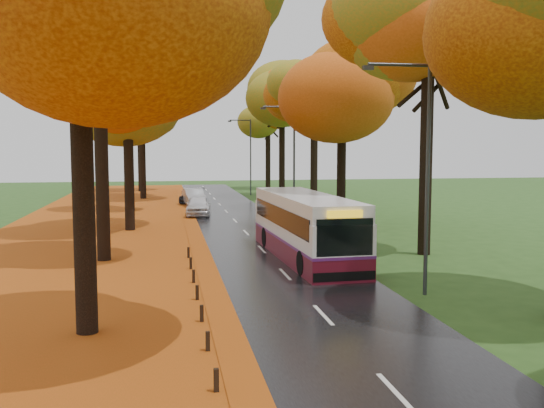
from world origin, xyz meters
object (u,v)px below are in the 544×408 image
object	(u,v)px
bus	(305,225)
car_silver	(194,197)
streetlamp_near	(421,160)
car_dark	(192,196)
streetlamp_mid	(291,153)
streetlamp_far	(248,151)
car_white	(198,206)

from	to	relation	value
bus	car_silver	bearing A→B (deg)	96.09
streetlamp_near	car_dark	bearing A→B (deg)	99.84
streetlamp_near	streetlamp_mid	world-z (taller)	same
streetlamp_near	car_silver	xyz separation A→B (m)	(-6.26, 33.44, -3.93)
bus	car_silver	size ratio (longest dim) A/B	2.48
streetlamp_far	streetlamp_mid	bearing A→B (deg)	-90.00
car_white	streetlamp_near	bearing A→B (deg)	-70.92
streetlamp_mid	car_silver	bearing A→B (deg)	118.67
car_white	car_silver	size ratio (longest dim) A/B	0.96
streetlamp_far	car_dark	xyz separation A→B (m)	(-6.24, -7.99, -4.04)
car_white	bus	bearing A→B (deg)	-72.45
streetlamp_far	car_silver	size ratio (longest dim) A/B	1.77
bus	car_white	distance (m)	18.60
streetlamp_mid	car_silver	xyz separation A→B (m)	(-6.26, 11.44, -3.93)
car_silver	car_dark	distance (m)	2.57
streetlamp_mid	car_silver	distance (m)	13.62
car_silver	car_dark	world-z (taller)	car_silver
car_white	car_dark	xyz separation A→B (m)	(0.02, 10.44, -0.10)
streetlamp_near	car_dark	distance (m)	36.77
streetlamp_mid	bus	xyz separation A→B (m)	(-2.33, -14.58, -3.15)
streetlamp_near	car_silver	distance (m)	34.25
car_dark	bus	bearing A→B (deg)	-67.94
streetlamp_near	bus	bearing A→B (deg)	107.40
streetlamp_mid	car_dark	world-z (taller)	streetlamp_mid
bus	car_silver	world-z (taller)	bus
bus	streetlamp_mid	bearing A→B (deg)	78.43
streetlamp_near	streetlamp_far	xyz separation A→B (m)	(0.00, 44.00, 0.00)
car_silver	car_dark	size ratio (longest dim) A/B	1.03
streetlamp_near	streetlamp_far	bearing A→B (deg)	90.00
streetlamp_near	streetlamp_mid	size ratio (longest dim) A/B	1.00
car_white	car_dark	size ratio (longest dim) A/B	0.99
bus	car_dark	bearing A→B (deg)	95.30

